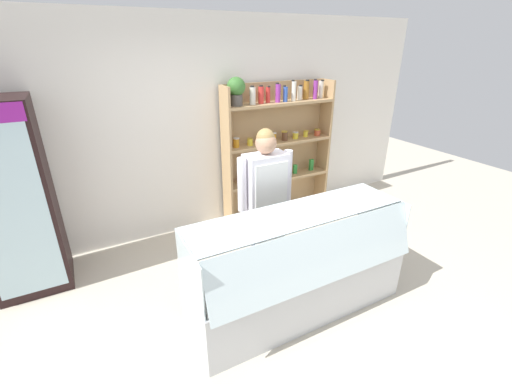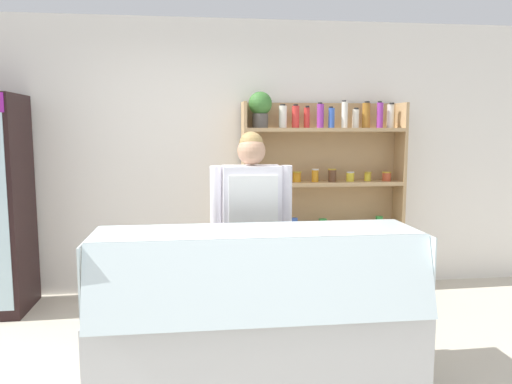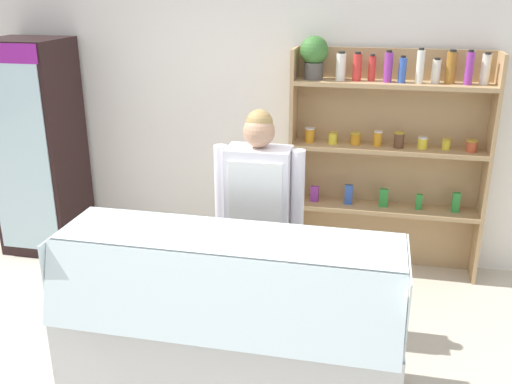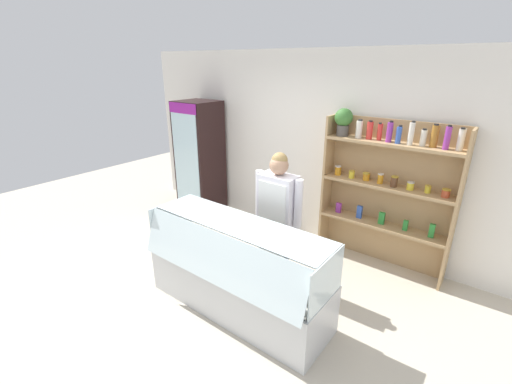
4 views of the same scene
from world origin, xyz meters
TOP-DOWN VIEW (x-y plane):
  - ground_plane at (0.00, 0.00)m, footprint 12.00×12.00m
  - back_wall at (0.00, 2.08)m, footprint 6.80×0.10m
  - drinks_fridge at (-2.12, 1.65)m, footprint 0.65×0.62m
  - shelving_unit at (0.93, 1.88)m, footprint 1.61×0.29m
  - deli_display_case at (0.09, 0.03)m, footprint 2.04×0.72m
  - shop_clerk at (0.13, 0.71)m, footprint 0.62×0.25m

SIDE VIEW (x-z plane):
  - ground_plane at x=0.00m, z-range 0.00..0.00m
  - deli_display_case at x=0.09m, z-range -0.19..0.82m
  - shop_clerk at x=0.13m, z-range 0.15..1.76m
  - drinks_fridge at x=-2.12m, z-range 0.00..1.93m
  - shelving_unit at x=0.93m, z-range 0.12..2.11m
  - back_wall at x=0.00m, z-range 0.00..2.70m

